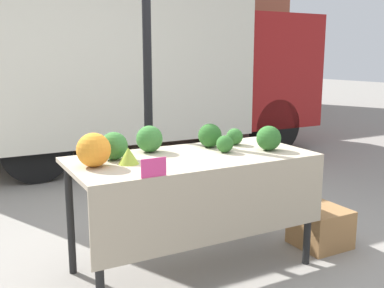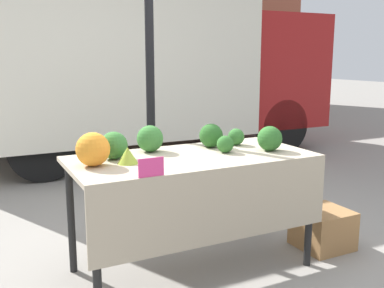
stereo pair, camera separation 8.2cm
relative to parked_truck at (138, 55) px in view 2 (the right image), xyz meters
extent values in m
plane|color=gray|center=(-1.00, -3.75, -1.47)|extent=(40.00, 40.00, 0.00)
cube|color=brown|center=(-1.00, 5.09, 1.12)|extent=(16.00, 0.60, 5.18)
cylinder|color=black|center=(-0.99, -2.99, -0.20)|extent=(0.07, 0.07, 2.54)
cube|color=silver|center=(-0.52, 0.00, 0.09)|extent=(3.80, 2.29, 2.38)
cube|color=maroon|center=(2.09, 0.00, -0.24)|extent=(1.41, 2.11, 1.72)
cylinder|color=black|center=(1.95, -0.94, -1.06)|extent=(0.82, 0.22, 0.82)
cylinder|color=black|center=(1.95, 0.94, -1.06)|extent=(0.82, 0.22, 0.82)
cylinder|color=black|center=(-1.57, -0.94, -1.06)|extent=(0.82, 0.22, 0.82)
cylinder|color=black|center=(-1.57, 0.94, -1.06)|extent=(0.82, 0.22, 0.82)
cube|color=tan|center=(-1.00, -3.75, -0.68)|extent=(1.63, 0.77, 0.03)
cube|color=tan|center=(-1.00, -4.13, -0.92)|extent=(1.63, 0.01, 0.45)
cylinder|color=black|center=(-1.75, -4.08, -1.08)|extent=(0.05, 0.05, 0.78)
cylinder|color=black|center=(-0.24, -4.08, -1.08)|extent=(0.05, 0.05, 0.78)
cylinder|color=black|center=(-1.75, -3.43, -1.08)|extent=(0.05, 0.05, 0.78)
cylinder|color=black|center=(-0.24, -3.43, -1.08)|extent=(0.05, 0.05, 0.78)
sphere|color=orange|center=(-1.66, -3.74, -0.56)|extent=(0.21, 0.21, 0.21)
cone|color=#93B238|center=(-1.45, -3.77, -0.61)|extent=(0.13, 0.13, 0.10)
sphere|color=#2D6628|center=(-0.75, -3.77, -0.60)|extent=(0.12, 0.12, 0.12)
sphere|color=#2D6628|center=(-0.44, -3.85, -0.58)|extent=(0.17, 0.17, 0.17)
sphere|color=#336B2D|center=(-0.54, -3.57, -0.60)|extent=(0.12, 0.12, 0.12)
sphere|color=#387533|center=(-1.20, -3.51, -0.57)|extent=(0.18, 0.18, 0.18)
sphere|color=#387533|center=(-1.49, -3.61, -0.57)|extent=(0.18, 0.18, 0.18)
sphere|color=#285B23|center=(-0.74, -3.56, -0.58)|extent=(0.17, 0.17, 0.17)
cube|color=#E53D84|center=(-1.44, -4.13, -0.61)|extent=(0.15, 0.01, 0.11)
cube|color=#9E7042|center=(0.07, -3.89, -1.32)|extent=(0.38, 0.38, 0.30)
camera|label=1|loc=(-2.39, -6.33, -0.01)|focal=42.00mm
camera|label=2|loc=(-2.32, -6.37, -0.01)|focal=42.00mm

